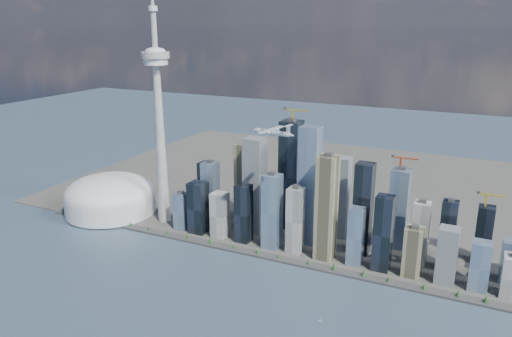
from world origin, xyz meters
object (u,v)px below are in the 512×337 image
at_px(needle_tower, 159,115).
at_px(airplane, 273,132).
at_px(dome_stadium, 110,196).
at_px(sailboat_west, 321,320).

relative_size(needle_tower, airplane, 6.86).
height_order(dome_stadium, airplane, airplane).
bearing_deg(airplane, sailboat_west, -34.70).
relative_size(dome_stadium, sailboat_west, 21.61).
height_order(needle_tower, sailboat_west, needle_tower).
bearing_deg(sailboat_west, airplane, 155.95).
distance_m(airplane, sailboat_west, 306.58).
bearing_deg(airplane, needle_tower, 173.71).
relative_size(needle_tower, sailboat_west, 59.47).
xyz_separation_m(needle_tower, dome_stadium, (-140.00, -10.00, -196.40)).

